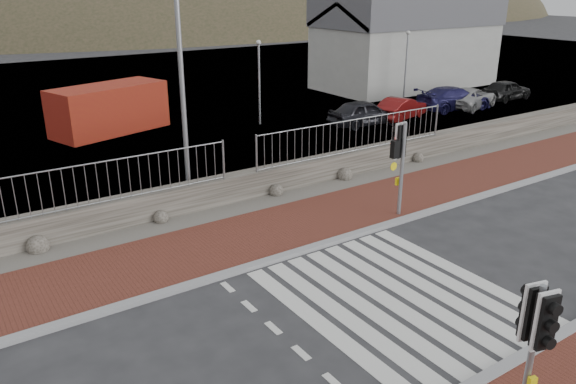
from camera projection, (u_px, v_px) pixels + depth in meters
ground at (396, 296)px, 12.77m from camera, size 220.00×220.00×0.00m
sidewalk_far at (287, 227)px, 16.26m from camera, size 40.00×3.00×0.08m
kerb_near at (510, 364)px, 10.42m from camera, size 40.00×0.25×0.12m
kerb_far at (317, 246)px, 15.09m from camera, size 40.00×0.25×0.12m
zebra_crossing at (396, 296)px, 12.77m from camera, size 4.62×5.60×0.01m
gravel_strip at (252, 206)px, 17.81m from camera, size 40.00×1.50×0.06m
stone_wall at (239, 187)px, 18.29m from camera, size 40.00×0.60×0.90m
railing at (240, 147)px, 17.69m from camera, size 18.07×0.07×1.22m
quay at (75, 99)px, 34.47m from camera, size 120.00×40.00×0.50m
harbor_building at (407, 42)px, 37.65m from camera, size 12.20×6.20×5.80m
hills_backdrop at (41, 174)px, 92.73m from camera, size 254.00×90.00×100.00m
traffic_signal_near at (536, 329)px, 8.33m from camera, size 0.42×0.31×2.61m
traffic_signal_far at (402, 150)px, 16.39m from camera, size 0.70×0.27×2.92m
streetlight at (185, 46)px, 16.64m from camera, size 1.81×0.74×8.79m
shipping_container at (109, 109)px, 26.45m from camera, size 5.73×3.71×2.21m
car_a at (364, 113)px, 27.82m from camera, size 3.84×1.77×1.28m
car_b at (401, 108)px, 29.08m from camera, size 3.70×2.14×1.15m
car_c at (454, 98)px, 31.20m from camera, size 4.69×2.46×1.30m
car_d at (470, 98)px, 31.79m from camera, size 4.44×2.87×1.14m
car_e at (506, 90)px, 33.79m from camera, size 3.69×1.63×1.24m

